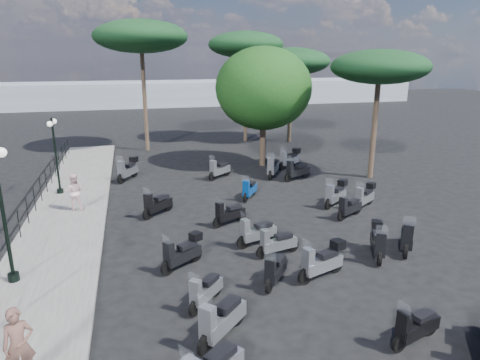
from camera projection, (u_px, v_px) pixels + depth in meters
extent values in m
plane|color=black|center=(250.00, 243.00, 15.02)|extent=(120.00, 120.00, 0.00)
cube|color=#605D5B|center=(64.00, 227.00, 16.24)|extent=(3.00, 30.00, 0.15)
cylinder|color=black|center=(9.00, 239.00, 13.66)|extent=(0.04, 0.04, 1.10)
cylinder|color=black|center=(19.00, 223.00, 14.93)|extent=(0.04, 0.04, 1.10)
cylinder|color=black|center=(27.00, 210.00, 16.20)|extent=(0.04, 0.04, 1.10)
cylinder|color=black|center=(34.00, 199.00, 17.47)|extent=(0.04, 0.04, 1.10)
cylinder|color=black|center=(41.00, 189.00, 18.75)|extent=(0.04, 0.04, 1.10)
cylinder|color=black|center=(46.00, 180.00, 20.02)|extent=(0.04, 0.04, 1.10)
cylinder|color=black|center=(51.00, 173.00, 21.29)|extent=(0.04, 0.04, 1.10)
cylinder|color=black|center=(55.00, 166.00, 22.56)|extent=(0.04, 0.04, 1.10)
cylinder|color=black|center=(59.00, 160.00, 23.84)|extent=(0.04, 0.04, 1.10)
cylinder|color=black|center=(62.00, 155.00, 25.11)|extent=(0.04, 0.04, 1.10)
cylinder|color=black|center=(65.00, 150.00, 26.38)|extent=(0.04, 0.04, 1.10)
cylinder|color=black|center=(68.00, 146.00, 27.65)|extent=(0.04, 0.04, 1.10)
cube|color=black|center=(21.00, 202.00, 15.42)|extent=(0.04, 26.00, 0.04)
cube|color=black|center=(23.00, 216.00, 15.57)|extent=(0.04, 26.00, 0.04)
cylinder|color=black|center=(14.00, 277.00, 12.17)|extent=(0.31, 0.31, 0.23)
cylinder|color=black|center=(4.00, 217.00, 11.66)|extent=(0.11, 0.11, 3.89)
sphere|color=white|center=(2.00, 152.00, 11.60)|extent=(0.27, 0.27, 0.27)
cylinder|color=black|center=(60.00, 191.00, 19.93)|extent=(0.28, 0.28, 0.21)
cylinder|color=black|center=(56.00, 156.00, 19.47)|extent=(0.10, 0.10, 3.52)
cylinder|color=black|center=(52.00, 121.00, 19.01)|extent=(0.09, 0.79, 0.04)
sphere|color=white|center=(54.00, 121.00, 19.41)|extent=(0.25, 0.25, 0.25)
sphere|color=white|center=(50.00, 124.00, 18.66)|extent=(0.25, 0.25, 0.25)
imported|color=brown|center=(19.00, 345.00, 8.26)|extent=(0.66, 0.51, 1.58)
imported|color=silver|center=(74.00, 192.00, 17.61)|extent=(0.82, 0.67, 1.55)
cube|color=black|center=(220.00, 354.00, 8.29)|extent=(0.72, 0.66, 0.15)
plane|color=white|center=(188.00, 357.00, 7.49)|extent=(0.32, 0.38, 0.41)
cylinder|color=black|center=(206.00, 345.00, 9.32)|extent=(0.46, 0.45, 0.53)
cylinder|color=black|center=(238.00, 314.00, 10.41)|extent=(0.46, 0.45, 0.53)
cube|color=gray|center=(224.00, 320.00, 9.85)|extent=(1.29, 1.27, 0.38)
cube|color=black|center=(228.00, 304.00, 9.92)|extent=(0.71, 0.70, 0.15)
cube|color=gray|center=(208.00, 322.00, 9.25)|extent=(0.41, 0.41, 0.77)
plane|color=white|center=(205.00, 304.00, 9.06)|extent=(0.36, 0.36, 0.41)
cylinder|color=black|center=(195.00, 308.00, 10.76)|extent=(0.36, 0.39, 0.44)
cylinder|color=black|center=(217.00, 288.00, 11.69)|extent=(0.36, 0.39, 0.44)
cube|color=gray|center=(207.00, 291.00, 11.21)|extent=(1.02, 1.09, 0.31)
cube|color=black|center=(210.00, 280.00, 11.27)|extent=(0.57, 0.59, 0.13)
cube|color=gray|center=(196.00, 292.00, 10.70)|extent=(0.34, 0.33, 0.64)
plane|color=white|center=(194.00, 278.00, 10.54)|extent=(0.31, 0.29, 0.34)
cylinder|color=black|center=(167.00, 268.00, 12.76)|extent=(0.44, 0.35, 0.47)
cylinder|color=black|center=(196.00, 254.00, 13.61)|extent=(0.44, 0.35, 0.47)
cube|color=black|center=(183.00, 255.00, 13.17)|extent=(1.23, 1.00, 0.33)
cube|color=black|center=(187.00, 245.00, 13.22)|extent=(0.65, 0.58, 0.14)
cube|color=black|center=(169.00, 253.00, 12.69)|extent=(0.34, 0.36, 0.68)
plane|color=white|center=(166.00, 240.00, 12.52)|extent=(0.28, 0.35, 0.36)
cube|color=black|center=(196.00, 236.00, 13.45)|extent=(0.45, 0.45, 0.25)
cylinder|color=black|center=(148.00, 214.00, 17.06)|extent=(0.42, 0.40, 0.48)
cylinder|color=black|center=(168.00, 205.00, 18.04)|extent=(0.42, 0.40, 0.48)
cube|color=black|center=(159.00, 205.00, 17.54)|extent=(1.19, 1.14, 0.34)
cube|color=black|center=(161.00, 197.00, 17.60)|extent=(0.65, 0.63, 0.14)
cube|color=black|center=(148.00, 202.00, 17.00)|extent=(0.37, 0.37, 0.70)
plane|color=white|center=(146.00, 192.00, 16.82)|extent=(0.32, 0.34, 0.37)
cylinder|color=black|center=(121.00, 179.00, 21.89)|extent=(0.37, 0.51, 0.53)
cylinder|color=black|center=(134.00, 172.00, 23.10)|extent=(0.37, 0.51, 0.53)
cube|color=#51545A|center=(128.00, 171.00, 22.49)|extent=(1.07, 1.41, 0.37)
cube|color=black|center=(130.00, 165.00, 22.57)|extent=(0.63, 0.73, 0.15)
cube|color=#51545A|center=(121.00, 169.00, 21.83)|extent=(0.41, 0.38, 0.77)
plane|color=white|center=(120.00, 159.00, 21.63)|extent=(0.40, 0.29, 0.41)
cube|color=black|center=(134.00, 159.00, 22.92)|extent=(0.50, 0.50, 0.29)
cylinder|color=black|center=(305.00, 276.00, 12.23)|extent=(0.51, 0.27, 0.50)
cylinder|color=black|center=(336.00, 265.00, 12.91)|extent=(0.51, 0.27, 0.50)
cube|color=#A0A2AA|center=(323.00, 264.00, 12.55)|extent=(1.39, 0.79, 0.35)
cube|color=black|center=(327.00, 254.00, 12.56)|extent=(0.69, 0.51, 0.15)
cube|color=#A0A2AA|center=(308.00, 260.00, 12.14)|extent=(0.32, 0.37, 0.73)
plane|color=white|center=(307.00, 246.00, 11.98)|extent=(0.21, 0.40, 0.39)
cube|color=black|center=(338.00, 244.00, 12.73)|extent=(0.45, 0.43, 0.27)
cylinder|color=black|center=(243.00, 242.00, 14.49)|extent=(0.49, 0.23, 0.48)
cylinder|color=black|center=(272.00, 235.00, 15.09)|extent=(0.49, 0.23, 0.48)
cube|color=gray|center=(259.00, 233.00, 14.77)|extent=(1.34, 0.70, 0.34)
cube|color=black|center=(263.00, 225.00, 14.77)|extent=(0.66, 0.46, 0.14)
cube|color=gray|center=(245.00, 229.00, 14.41)|extent=(0.30, 0.35, 0.70)
plane|color=white|center=(244.00, 217.00, 14.25)|extent=(0.19, 0.38, 0.37)
cylinder|color=black|center=(246.00, 197.00, 19.11)|extent=(0.33, 0.42, 0.45)
cylinder|color=black|center=(253.00, 190.00, 20.12)|extent=(0.33, 0.42, 0.45)
cube|color=navy|center=(250.00, 190.00, 19.61)|extent=(0.95, 1.18, 0.32)
cube|color=black|center=(251.00, 184.00, 19.68)|extent=(0.55, 0.62, 0.13)
cube|color=navy|center=(246.00, 188.00, 19.06)|extent=(0.35, 0.33, 0.65)
plane|color=white|center=(246.00, 179.00, 18.89)|extent=(0.33, 0.26, 0.35)
cylinder|color=black|center=(212.00, 176.00, 22.38)|extent=(0.45, 0.39, 0.49)
cylinder|color=black|center=(227.00, 171.00, 23.32)|extent=(0.45, 0.39, 0.49)
cube|color=gray|center=(220.00, 170.00, 22.84)|extent=(1.25, 1.10, 0.35)
cube|color=black|center=(222.00, 164.00, 22.89)|extent=(0.67, 0.62, 0.14)
cube|color=gray|center=(213.00, 167.00, 22.31)|extent=(0.37, 0.38, 0.71)
plane|color=white|center=(212.00, 159.00, 22.13)|extent=(0.31, 0.35, 0.38)
cylinder|color=black|center=(399.00, 343.00, 9.44)|extent=(0.45, 0.22, 0.45)
cylinder|color=black|center=(431.00, 326.00, 10.02)|extent=(0.45, 0.22, 0.45)
cube|color=black|center=(418.00, 327.00, 9.71)|extent=(1.25, 0.67, 0.32)
cube|color=black|center=(423.00, 315.00, 9.72)|extent=(0.62, 0.44, 0.13)
cube|color=black|center=(404.00, 325.00, 9.36)|extent=(0.28, 0.33, 0.65)
plane|color=white|center=(404.00, 309.00, 9.22)|extent=(0.18, 0.36, 0.35)
cylinder|color=black|center=(269.00, 285.00, 11.79)|extent=(0.34, 0.41, 0.45)
cylinder|color=black|center=(281.00, 268.00, 12.78)|extent=(0.34, 0.41, 0.45)
cube|color=black|center=(276.00, 270.00, 12.28)|extent=(0.98, 1.16, 0.32)
cube|color=black|center=(278.00, 260.00, 12.35)|extent=(0.56, 0.61, 0.13)
cube|color=black|center=(270.00, 270.00, 11.74)|extent=(0.35, 0.33, 0.65)
plane|color=white|center=(270.00, 257.00, 11.57)|extent=(0.33, 0.27, 0.35)
cylinder|color=black|center=(263.00, 252.00, 13.77)|extent=(0.46, 0.19, 0.45)
cylinder|color=black|center=(292.00, 246.00, 14.26)|extent=(0.46, 0.19, 0.45)
cube|color=gray|center=(279.00, 244.00, 13.98)|extent=(1.27, 0.58, 0.32)
cube|color=black|center=(284.00, 236.00, 13.98)|extent=(0.61, 0.40, 0.13)
cube|color=gray|center=(265.00, 240.00, 13.68)|extent=(0.26, 0.32, 0.66)
plane|color=white|center=(264.00, 228.00, 13.53)|extent=(0.15, 0.37, 0.35)
cylinder|color=black|center=(218.00, 222.00, 16.26)|extent=(0.45, 0.28, 0.45)
cylinder|color=black|center=(241.00, 215.00, 16.95)|extent=(0.45, 0.28, 0.45)
cube|color=black|center=(231.00, 214.00, 16.59)|extent=(1.25, 0.81, 0.32)
cube|color=black|center=(234.00, 207.00, 16.61)|extent=(0.63, 0.50, 0.13)
cube|color=black|center=(220.00, 211.00, 16.19)|extent=(0.31, 0.34, 0.66)
plane|color=white|center=(218.00, 201.00, 16.03)|extent=(0.22, 0.36, 0.35)
cylinder|color=black|center=(270.00, 175.00, 22.49)|extent=(0.36, 0.52, 0.53)
cylinder|color=black|center=(275.00, 169.00, 23.72)|extent=(0.36, 0.52, 0.53)
cube|color=gray|center=(273.00, 168.00, 23.10)|extent=(1.05, 1.44, 0.38)
cube|color=black|center=(274.00, 162.00, 23.19)|extent=(0.62, 0.74, 0.16)
cube|color=gray|center=(271.00, 165.00, 22.43)|extent=(0.41, 0.38, 0.78)
plane|color=white|center=(271.00, 156.00, 22.23)|extent=(0.41, 0.29, 0.41)
cylinder|color=black|center=(379.00, 258.00, 13.33)|extent=(0.30, 0.48, 0.48)
cylinder|color=black|center=(375.00, 242.00, 14.47)|extent=(0.30, 0.48, 0.48)
cube|color=black|center=(377.00, 244.00, 13.90)|extent=(0.88, 1.33, 0.34)
cube|color=black|center=(378.00, 234.00, 13.98)|extent=(0.53, 0.68, 0.14)
cube|color=black|center=(380.00, 244.00, 13.28)|extent=(0.37, 0.33, 0.71)
plane|color=white|center=(382.00, 231.00, 13.09)|extent=(0.38, 0.24, 0.38)
cube|color=black|center=(377.00, 224.00, 14.31)|extent=(0.44, 0.45, 0.26)
cylinder|color=black|center=(341.00, 216.00, 16.95)|extent=(0.43, 0.29, 0.44)
cylinder|color=black|center=(357.00, 209.00, 17.66)|extent=(0.43, 0.29, 0.44)
cube|color=black|center=(350.00, 208.00, 17.29)|extent=(1.20, 0.83, 0.31)
cube|color=black|center=(353.00, 201.00, 17.32)|extent=(0.62, 0.50, 0.13)
cube|color=black|center=(343.00, 205.00, 16.88)|extent=(0.31, 0.34, 0.64)
plane|color=white|center=(343.00, 195.00, 16.73)|extent=(0.23, 0.34, 0.34)
cylinder|color=black|center=(358.00, 206.00, 18.01)|extent=(0.44, 0.34, 0.46)
cylinder|color=black|center=(370.00, 199.00, 18.85)|extent=(0.44, 0.34, 0.46)
cube|color=gray|center=(365.00, 198.00, 18.41)|extent=(1.22, 0.98, 0.33)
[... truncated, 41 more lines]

